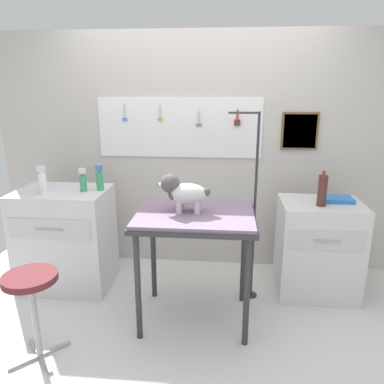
{
  "coord_description": "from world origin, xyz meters",
  "views": [
    {
      "loc": [
        0.27,
        -2.35,
        1.81
      ],
      "look_at": [
        0.03,
        0.24,
        1.06
      ],
      "focal_mm": 34.82,
      "sensor_mm": 36.0,
      "label": 1
    }
  ],
  "objects_px": {
    "stool": "(32,290)",
    "detangler_spray": "(100,180)",
    "dog": "(183,192)",
    "counter_left": "(66,238)",
    "soda_bottle": "(322,190)",
    "grooming_table": "(195,224)",
    "cabinet_right": "(318,248)",
    "grooming_arm": "(253,216)"
  },
  "relations": [
    {
      "from": "grooming_arm",
      "to": "detangler_spray",
      "type": "distance_m",
      "value": 1.36
    },
    {
      "from": "grooming_table",
      "to": "soda_bottle",
      "type": "distance_m",
      "value": 1.1
    },
    {
      "from": "grooming_arm",
      "to": "cabinet_right",
      "type": "height_order",
      "value": "grooming_arm"
    },
    {
      "from": "cabinet_right",
      "to": "detangler_spray",
      "type": "distance_m",
      "value": 2.01
    },
    {
      "from": "dog",
      "to": "detangler_spray",
      "type": "distance_m",
      "value": 0.91
    },
    {
      "from": "counter_left",
      "to": "cabinet_right",
      "type": "xyz_separation_m",
      "value": [
        2.26,
        0.07,
        -0.03
      ]
    },
    {
      "from": "grooming_table",
      "to": "dog",
      "type": "bearing_deg",
      "value": 173.96
    },
    {
      "from": "cabinet_right",
      "to": "soda_bottle",
      "type": "height_order",
      "value": "soda_bottle"
    },
    {
      "from": "grooming_arm",
      "to": "cabinet_right",
      "type": "distance_m",
      "value": 0.68
    },
    {
      "from": "dog",
      "to": "stool",
      "type": "distance_m",
      "value": 1.21
    },
    {
      "from": "cabinet_right",
      "to": "detangler_spray",
      "type": "bearing_deg",
      "value": -178.9
    },
    {
      "from": "dog",
      "to": "soda_bottle",
      "type": "height_order",
      "value": "dog"
    },
    {
      "from": "stool",
      "to": "soda_bottle",
      "type": "bearing_deg",
      "value": 25.27
    },
    {
      "from": "grooming_table",
      "to": "grooming_arm",
      "type": "distance_m",
      "value": 0.59
    },
    {
      "from": "grooming_arm",
      "to": "stool",
      "type": "xyz_separation_m",
      "value": [
        -1.48,
        -0.92,
        -0.23
      ]
    },
    {
      "from": "stool",
      "to": "soda_bottle",
      "type": "distance_m",
      "value": 2.29
    },
    {
      "from": "dog",
      "to": "counter_left",
      "type": "distance_m",
      "value": 1.34
    },
    {
      "from": "grooming_table",
      "to": "stool",
      "type": "height_order",
      "value": "grooming_table"
    },
    {
      "from": "counter_left",
      "to": "dog",
      "type": "bearing_deg",
      "value": -20.06
    },
    {
      "from": "grooming_table",
      "to": "soda_bottle",
      "type": "height_order",
      "value": "soda_bottle"
    },
    {
      "from": "grooming_arm",
      "to": "soda_bottle",
      "type": "distance_m",
      "value": 0.6
    },
    {
      "from": "dog",
      "to": "stool",
      "type": "relative_size",
      "value": 0.63
    },
    {
      "from": "dog",
      "to": "counter_left",
      "type": "bearing_deg",
      "value": 159.94
    },
    {
      "from": "cabinet_right",
      "to": "soda_bottle",
      "type": "distance_m",
      "value": 0.57
    },
    {
      "from": "grooming_arm",
      "to": "detangler_spray",
      "type": "bearing_deg",
      "value": 176.07
    },
    {
      "from": "dog",
      "to": "counter_left",
      "type": "xyz_separation_m",
      "value": [
        -1.13,
        0.41,
        -0.59
      ]
    },
    {
      "from": "counter_left",
      "to": "detangler_spray",
      "type": "xyz_separation_m",
      "value": [
        0.34,
        0.04,
        0.55
      ]
    },
    {
      "from": "soda_bottle",
      "to": "grooming_arm",
      "type": "bearing_deg",
      "value": -176.39
    },
    {
      "from": "cabinet_right",
      "to": "counter_left",
      "type": "bearing_deg",
      "value": -178.15
    },
    {
      "from": "dog",
      "to": "detangler_spray",
      "type": "bearing_deg",
      "value": 150.25
    },
    {
      "from": "cabinet_right",
      "to": "grooming_arm",
      "type": "bearing_deg",
      "value": -167.62
    },
    {
      "from": "dog",
      "to": "stool",
      "type": "bearing_deg",
      "value": -148.71
    },
    {
      "from": "cabinet_right",
      "to": "stool",
      "type": "xyz_separation_m",
      "value": [
        -2.07,
        -1.05,
        0.09
      ]
    },
    {
      "from": "cabinet_right",
      "to": "grooming_table",
      "type": "bearing_deg",
      "value": -154.58
    },
    {
      "from": "grooming_table",
      "to": "counter_left",
      "type": "distance_m",
      "value": 1.34
    },
    {
      "from": "stool",
      "to": "detangler_spray",
      "type": "xyz_separation_m",
      "value": [
        0.15,
        1.02,
        0.49
      ]
    },
    {
      "from": "grooming_table",
      "to": "cabinet_right",
      "type": "distance_m",
      "value": 1.21
    },
    {
      "from": "stool",
      "to": "dog",
      "type": "bearing_deg",
      "value": 31.29
    },
    {
      "from": "counter_left",
      "to": "stool",
      "type": "relative_size",
      "value": 1.45
    },
    {
      "from": "grooming_arm",
      "to": "soda_bottle",
      "type": "relative_size",
      "value": 5.45
    },
    {
      "from": "cabinet_right",
      "to": "soda_bottle",
      "type": "xyz_separation_m",
      "value": [
        -0.04,
        -0.09,
        0.56
      ]
    },
    {
      "from": "soda_bottle",
      "to": "dog",
      "type": "bearing_deg",
      "value": -160.36
    }
  ]
}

